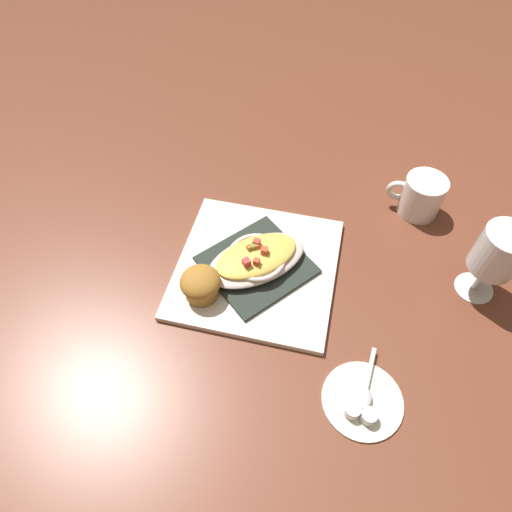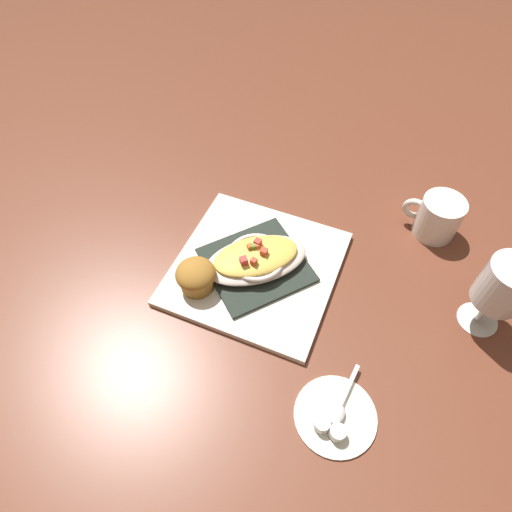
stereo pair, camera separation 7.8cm
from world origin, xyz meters
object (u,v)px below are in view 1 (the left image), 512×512
(muffin, at_px, (200,284))
(spoon, at_px, (364,393))
(square_plate, at_px, (256,268))
(coffee_mug, at_px, (420,198))
(creamer_cup_1, at_px, (368,416))
(stemmed_glass, at_px, (497,254))
(creamer_cup_0, at_px, (352,410))
(gratin_dish, at_px, (256,258))
(creamer_saucer, at_px, (362,400))

(muffin, bearing_deg, spoon, 145.55)
(square_plate, relative_size, coffee_mug, 2.61)
(square_plate, height_order, spoon, spoon)
(square_plate, distance_m, creamer_cup_1, 0.32)
(coffee_mug, bearing_deg, stemmed_glass, 108.58)
(stemmed_glass, relative_size, creamer_cup_0, 6.25)
(square_plate, height_order, muffin, muffin)
(spoon, xyz_separation_m, creamer_cup_0, (0.02, 0.03, 0.00))
(spoon, bearing_deg, muffin, -34.45)
(stemmed_glass, bearing_deg, creamer_cup_0, 41.84)
(creamer_cup_0, relative_size, creamer_cup_1, 1.00)
(square_plate, relative_size, gratin_dish, 1.34)
(creamer_cup_1, bearing_deg, gratin_dish, -58.85)
(muffin, xyz_separation_m, creamer_cup_0, (-0.23, 0.20, -0.02))
(stemmed_glass, bearing_deg, muffin, 2.29)
(spoon, bearing_deg, stemmed_glass, -139.09)
(muffin, relative_size, creamer_saucer, 0.56)
(muffin, height_order, creamer_cup_1, muffin)
(stemmed_glass, height_order, creamer_saucer, stemmed_glass)
(muffin, bearing_deg, coffee_mug, -153.46)
(square_plate, bearing_deg, creamer_saucer, 123.46)
(stemmed_glass, bearing_deg, coffee_mug, -71.42)
(coffee_mug, bearing_deg, gratin_dish, 24.84)
(gratin_dish, relative_size, creamer_saucer, 1.72)
(creamer_cup_0, bearing_deg, coffee_mug, -114.08)
(gratin_dish, bearing_deg, square_plate, -140.36)
(square_plate, xyz_separation_m, muffin, (0.09, 0.06, 0.04))
(square_plate, distance_m, stemmed_glass, 0.40)
(spoon, bearing_deg, square_plate, -55.33)
(coffee_mug, xyz_separation_m, stemmed_glass, (-0.06, 0.19, 0.06))
(gratin_dish, distance_m, muffin, 0.11)
(stemmed_glass, distance_m, creamer_cup_0, 0.34)
(creamer_cup_0, distance_m, creamer_cup_1, 0.02)
(creamer_saucer, height_order, spoon, spoon)
(creamer_saucer, xyz_separation_m, spoon, (-0.00, -0.01, 0.01))
(muffin, bearing_deg, creamer_cup_1, 140.66)
(creamer_cup_0, bearing_deg, muffin, -40.84)
(square_plate, height_order, stemmed_glass, stemmed_glass)
(gratin_dish, relative_size, creamer_cup_0, 8.85)
(stemmed_glass, distance_m, creamer_cup_1, 0.33)
(coffee_mug, distance_m, creamer_cup_1, 0.45)
(muffin, height_order, coffee_mug, coffee_mug)
(square_plate, height_order, creamer_cup_1, creamer_cup_1)
(muffin, distance_m, creamer_saucer, 0.32)
(muffin, bearing_deg, gratin_dish, -147.95)
(coffee_mug, bearing_deg, creamer_saucer, 67.28)
(creamer_saucer, xyz_separation_m, creamer_cup_1, (-0.00, 0.03, 0.01))
(coffee_mug, xyz_separation_m, creamer_cup_1, (0.16, 0.42, -0.02))
(gratin_dish, relative_size, creamer_cup_1, 8.85)
(gratin_dish, distance_m, creamer_saucer, 0.29)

